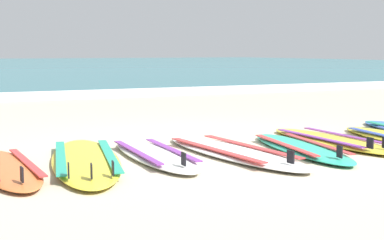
{
  "coord_description": "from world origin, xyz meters",
  "views": [
    {
      "loc": [
        -2.82,
        -5.34,
        1.02
      ],
      "look_at": [
        -0.06,
        0.45,
        0.25
      ],
      "focal_mm": 54.33,
      "sensor_mm": 36.0,
      "label": 1
    }
  ],
  "objects_px": {
    "surfboard_2": "(85,160)",
    "surfboard_4": "(232,152)",
    "surfboard_3": "(154,155)",
    "surfboard_5": "(300,148)",
    "surfboard_6": "(332,140)",
    "surfboard_1": "(6,168)"
  },
  "relations": [
    {
      "from": "surfboard_4",
      "to": "surfboard_3",
      "type": "bearing_deg",
      "value": 167.03
    },
    {
      "from": "surfboard_1",
      "to": "surfboard_3",
      "type": "bearing_deg",
      "value": 2.13
    },
    {
      "from": "surfboard_5",
      "to": "surfboard_6",
      "type": "height_order",
      "value": "same"
    },
    {
      "from": "surfboard_4",
      "to": "surfboard_5",
      "type": "height_order",
      "value": "same"
    },
    {
      "from": "surfboard_2",
      "to": "surfboard_3",
      "type": "distance_m",
      "value": 0.66
    },
    {
      "from": "surfboard_2",
      "to": "surfboard_3",
      "type": "xyz_separation_m",
      "value": [
        0.66,
        -0.02,
        -0.0
      ]
    },
    {
      "from": "surfboard_5",
      "to": "surfboard_6",
      "type": "relative_size",
      "value": 0.97
    },
    {
      "from": "surfboard_3",
      "to": "surfboard_4",
      "type": "height_order",
      "value": "same"
    },
    {
      "from": "surfboard_2",
      "to": "surfboard_5",
      "type": "bearing_deg",
      "value": -7.77
    },
    {
      "from": "surfboard_3",
      "to": "surfboard_5",
      "type": "xyz_separation_m",
      "value": [
        1.49,
        -0.28,
        -0.0
      ]
    },
    {
      "from": "surfboard_2",
      "to": "surfboard_1",
      "type": "bearing_deg",
      "value": -174.39
    },
    {
      "from": "surfboard_4",
      "to": "surfboard_6",
      "type": "xyz_separation_m",
      "value": [
        1.35,
        0.15,
        0.0
      ]
    },
    {
      "from": "surfboard_2",
      "to": "surfboard_4",
      "type": "height_order",
      "value": "same"
    },
    {
      "from": "surfboard_1",
      "to": "surfboard_3",
      "type": "xyz_separation_m",
      "value": [
        1.37,
        0.05,
        -0.0
      ]
    },
    {
      "from": "surfboard_6",
      "to": "surfboard_4",
      "type": "bearing_deg",
      "value": -173.71
    },
    {
      "from": "surfboard_3",
      "to": "surfboard_2",
      "type": "bearing_deg",
      "value": 178.43
    },
    {
      "from": "surfboard_3",
      "to": "surfboard_6",
      "type": "relative_size",
      "value": 0.94
    },
    {
      "from": "surfboard_2",
      "to": "surfboard_5",
      "type": "height_order",
      "value": "same"
    },
    {
      "from": "surfboard_5",
      "to": "surfboard_6",
      "type": "xyz_separation_m",
      "value": [
        0.61,
        0.25,
        0.0
      ]
    },
    {
      "from": "surfboard_2",
      "to": "surfboard_4",
      "type": "xyz_separation_m",
      "value": [
        1.41,
        -0.19,
        -0.0
      ]
    },
    {
      "from": "surfboard_4",
      "to": "surfboard_2",
      "type": "bearing_deg",
      "value": 172.3
    },
    {
      "from": "surfboard_1",
      "to": "surfboard_6",
      "type": "bearing_deg",
      "value": 0.44
    }
  ]
}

